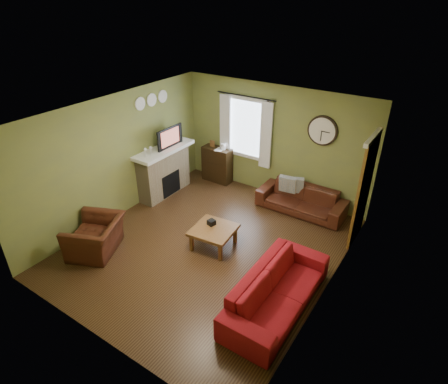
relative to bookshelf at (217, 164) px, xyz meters
The scene contains 31 objects.
floor 2.82m from the bookshelf, 59.11° to the right, with size 4.60×5.20×0.00m, color #3B2413.
ceiling 3.52m from the bookshelf, 59.11° to the right, with size 4.60×5.20×0.00m, color white.
wall_left 2.68m from the bookshelf, 110.03° to the right, with size 0.00×5.20×2.60m, color olive.
wall_right 4.51m from the bookshelf, 32.65° to the right, with size 0.00×5.20×2.60m, color olive.
wall_back 1.68m from the bookshelf, ahead, with size 4.60×0.00×2.60m, color olive.
wall_front 5.26m from the bookshelf, 74.01° to the right, with size 4.60×0.00×2.60m, color olive.
fireplace 1.41m from the bookshelf, 118.43° to the right, with size 0.40×1.40×1.10m, color tan.
firebox 1.34m from the bookshelf, 111.21° to the right, with size 0.04×0.60×0.55m, color black.
mantel 1.56m from the bookshelf, 117.34° to the right, with size 0.58×1.60×0.08m, color white.
tv 1.55m from the bookshelf, 119.68° to the right, with size 0.60×0.08×0.35m, color black.
tv_screen 1.55m from the bookshelf, 116.41° to the right, with size 0.02×0.62×0.36m, color #994C3F.
medallion_left 2.55m from the bookshelf, 118.16° to the right, with size 0.28×0.28×0.03m, color white.
medallion_mid 2.35m from the bookshelf, 124.47° to the right, with size 0.28×0.28×0.03m, color white.
medallion_right 2.18m from the bookshelf, 133.74° to the right, with size 0.28×0.28×0.03m, color white.
window_pane 1.29m from the bookshelf, 14.67° to the left, with size 1.00×0.02×1.30m, color silver, non-canonical shape.
curtain_rod 1.96m from the bookshelf, ahead, with size 0.03×0.03×1.50m, color black.
curtain_left 1.02m from the bookshelf, 26.88° to the left, with size 0.28×0.04×1.55m, color white.
curtain_right 1.63m from the bookshelf, ahead, with size 0.28×0.04×1.55m, color white.
wall_clock 2.87m from the bookshelf, ahead, with size 0.64×0.06×0.64m, color white, non-canonical shape.
door 3.79m from the bookshelf, ahead, with size 0.05×0.90×2.10m, color brown.
bookshelf is the anchor object (origin of this frame).
book 0.52m from the bookshelf, 69.52° to the right, with size 0.18×0.25×0.02m, color brown.
sofa_brown 2.39m from the bookshelf, ahead, with size 1.93×0.75×0.56m, color #3E1A0F.
pillow_left 2.18m from the bookshelf, ahead, with size 0.37×0.11×0.37m, color gray.
pillow_right 2.03m from the bookshelf, ahead, with size 0.38×0.11×0.38m, color gray.
sofa_red 4.43m from the bookshelf, 43.39° to the right, with size 2.22×0.87×0.65m, color maroon.
armchair 3.66m from the bookshelf, 93.77° to the right, with size 1.01×0.88×0.65m, color #3E1A0F.
coffee_table 2.79m from the bookshelf, 56.90° to the right, with size 0.77×0.77×0.41m, color brown, non-canonical shape.
tissue_box 2.64m from the bookshelf, 57.87° to the right, with size 0.13×0.13×0.10m, color black.
wine_glass_a 2.08m from the bookshelf, 108.98° to the right, with size 0.07×0.07×0.20m, color white, non-canonical shape.
wine_glass_b 1.94m from the bookshelf, 110.66° to the right, with size 0.06×0.06×0.18m, color white, non-canonical shape.
Camera 1 is at (3.47, -4.67, 4.46)m, focal length 30.00 mm.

